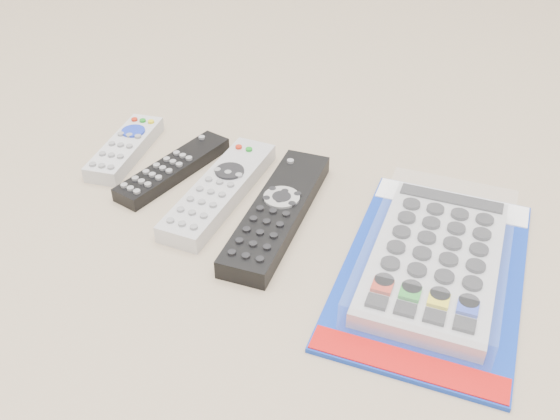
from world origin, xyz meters
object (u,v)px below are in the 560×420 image
at_px(remote_small_grey, 125,148).
at_px(remote_slim_black, 173,168).
at_px(remote_silver_dvd, 220,190).
at_px(jumbo_remote_packaged, 435,258).
at_px(remote_large_black, 278,212).

height_order(remote_small_grey, remote_slim_black, remote_small_grey).
bearing_deg(remote_silver_dvd, jumbo_remote_packaged, -5.88).
relative_size(remote_slim_black, remote_large_black, 0.75).
bearing_deg(remote_small_grey, remote_slim_black, -19.40).
bearing_deg(remote_slim_black, remote_small_grey, -178.32).
bearing_deg(remote_silver_dvd, remote_slim_black, 165.02).
xyz_separation_m(remote_small_grey, remote_slim_black, (0.09, -0.01, -0.00)).
bearing_deg(remote_large_black, remote_slim_black, 164.34).
height_order(remote_slim_black, remote_silver_dvd, remote_silver_dvd).
distance_m(remote_small_grey, remote_large_black, 0.26).
bearing_deg(jumbo_remote_packaged, remote_slim_black, 169.51).
height_order(remote_small_grey, remote_silver_dvd, remote_silver_dvd).
xyz_separation_m(remote_silver_dvd, remote_large_black, (0.08, -0.01, 0.00)).
relative_size(remote_slim_black, jumbo_remote_packaged, 0.58).
bearing_deg(remote_slim_black, remote_silver_dvd, -2.38).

